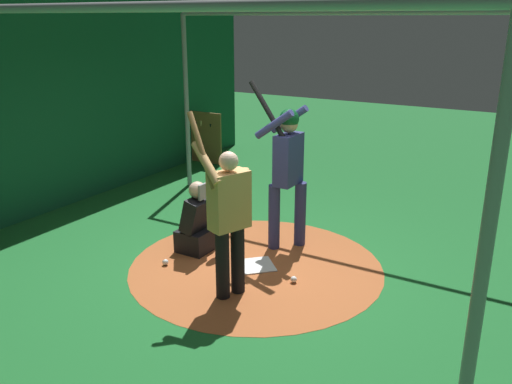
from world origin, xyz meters
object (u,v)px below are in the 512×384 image
object	(u,v)px
batter	(287,165)
baseball_0	(185,251)
bat_rack	(198,138)
home_plate	(256,265)
baseball_1	(294,279)
catcher	(198,224)
baseball_2	(165,262)
visitor	(229,215)

from	to	relation	value
batter	baseball_0	distance (m)	1.70
batter	bat_rack	size ratio (longest dim) A/B	1.82
home_plate	bat_rack	world-z (taller)	bat_rack
batter	baseball_1	world-z (taller)	batter
catcher	home_plate	bearing A→B (deg)	-0.47
baseball_1	baseball_2	xyz separation A→B (m)	(-1.55, -0.40, 0.00)
catcher	baseball_1	bearing A→B (deg)	-6.08
batter	baseball_1	bearing A→B (deg)	-57.35
bat_rack	baseball_0	distance (m)	4.71
catcher	baseball_1	world-z (taller)	catcher
baseball_0	visitor	bearing A→B (deg)	-28.36
batter	visitor	bearing A→B (deg)	-87.03
baseball_2	bat_rack	bearing A→B (deg)	121.87
catcher	bat_rack	size ratio (longest dim) A/B	0.80
batter	catcher	world-z (taller)	batter
visitor	baseball_1	world-z (taller)	visitor
baseball_0	baseball_1	size ratio (longest dim) A/B	1.00
catcher	baseball_2	distance (m)	0.65
bat_rack	baseball_1	size ratio (longest dim) A/B	15.95
baseball_0	baseball_1	bearing A→B (deg)	0.58
home_plate	bat_rack	distance (m)	5.19
visitor	baseball_0	xyz separation A→B (m)	(-1.06, 0.57, -0.88)
catcher	baseball_2	size ratio (longest dim) A/B	12.74
batter	visitor	size ratio (longest dim) A/B	1.09
catcher	visitor	distance (m)	1.34
batter	baseball_0	world-z (taller)	batter
home_plate	bat_rack	xyz separation A→B (m)	(-3.60, 3.71, 0.48)
home_plate	baseball_2	bearing A→B (deg)	-150.41
batter	bat_rack	xyz separation A→B (m)	(-3.63, 2.98, -0.62)
visitor	baseball_0	distance (m)	1.49
bat_rack	home_plate	bearing A→B (deg)	-45.81
home_plate	visitor	distance (m)	1.18
baseball_2	batter	bearing A→B (deg)	52.21
batter	catcher	distance (m)	1.37
home_plate	baseball_2	distance (m)	1.10
batter	catcher	xyz separation A→B (m)	(-0.89, -0.72, -0.74)
baseball_1	visitor	bearing A→B (deg)	-129.58
visitor	bat_rack	world-z (taller)	visitor
bat_rack	baseball_0	world-z (taller)	bat_rack
baseball_0	batter	bearing A→B (deg)	42.23
baseball_1	baseball_0	bearing A→B (deg)	-179.42
catcher	bat_rack	world-z (taller)	bat_rack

